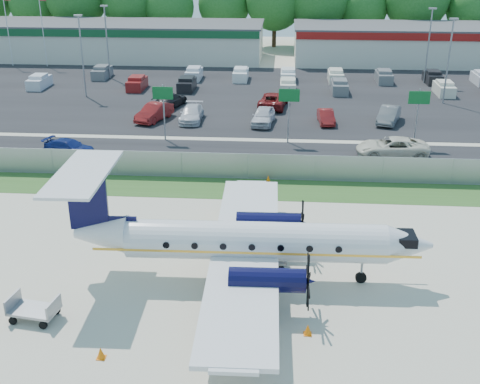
{
  "coord_description": "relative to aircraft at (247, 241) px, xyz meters",
  "views": [
    {
      "loc": [
        2.51,
        -28.06,
        16.77
      ],
      "look_at": [
        0.0,
        6.0,
        2.3
      ],
      "focal_mm": 45.0,
      "sensor_mm": 36.0,
      "label": 1
    }
  ],
  "objects": [
    {
      "name": "parked_car_a",
      "position": [
        -11.09,
        29.5,
        -2.3
      ],
      "size": [
        3.28,
        5.33,
        1.66
      ],
      "primitive_type": "imported",
      "rotation": [
        0.0,
        0.0,
        -0.33
      ],
      "color": "maroon",
      "rests_on": "ground"
    },
    {
      "name": "sign_mid",
      "position": [
        2.14,
        23.36,
        1.31
      ],
      "size": [
        1.8,
        0.26,
        5.0
      ],
      "color": "gray",
      "rests_on": "ground"
    },
    {
      "name": "cone_nose",
      "position": [
        3.07,
        -4.61,
        -2.05
      ],
      "size": [
        0.38,
        0.38,
        0.54
      ],
      "color": "orange",
      "rests_on": "ground"
    },
    {
      "name": "light_pole_ne",
      "position": [
        19.14,
        38.45,
        2.93
      ],
      "size": [
        0.9,
        0.35,
        9.09
      ],
      "color": "gray",
      "rests_on": "ground"
    },
    {
      "name": "building_west",
      "position": [
        -24.86,
        62.43,
        0.33
      ],
      "size": [
        46.4,
        12.4,
        5.24
      ],
      "color": "beige",
      "rests_on": "ground"
    },
    {
      "name": "road_car_mid",
      "position": [
        10.74,
        20.28,
        -2.3
      ],
      "size": [
        5.92,
        2.8,
        1.63
      ],
      "primitive_type": "imported",
      "rotation": [
        0.0,
        0.0,
        -1.55
      ],
      "color": "beige",
      "rests_on": "ground"
    },
    {
      "name": "cone_port_wing",
      "position": [
        -5.9,
        -6.96,
        -2.04
      ],
      "size": [
        0.39,
        0.39,
        0.55
      ],
      "color": "orange",
      "rests_on": "ground"
    },
    {
      "name": "tree_line",
      "position": [
        -0.86,
        74.45,
        -2.3
      ],
      "size": [
        112.0,
        6.0,
        14.0
      ],
      "primitive_type": null,
      "color": "#1C5C1B",
      "rests_on": "ground"
    },
    {
      "name": "parked_car_f",
      "position": [
        -10.44,
        34.69,
        -2.3
      ],
      "size": [
        3.37,
        5.6,
        1.52
      ],
      "primitive_type": "imported",
      "rotation": [
        0.0,
        0.0,
        2.89
      ],
      "color": "black",
      "rests_on": "ground"
    },
    {
      "name": "building_east",
      "position": [
        25.14,
        62.43,
        0.33
      ],
      "size": [
        44.4,
        12.4,
        5.24
      ],
      "color": "beige",
      "rests_on": "ground"
    },
    {
      "name": "cone_starboard_wing",
      "position": [
        0.7,
        13.77,
        -2.02
      ],
      "size": [
        0.42,
        0.42,
        0.59
      ],
      "color": "orange",
      "rests_on": "ground"
    },
    {
      "name": "far_parking_rows",
      "position": [
        -0.86,
        45.45,
        -2.3
      ],
      "size": [
        56.0,
        10.0,
        1.6
      ],
      "primitive_type": null,
      "color": "gray",
      "rests_on": "ground"
    },
    {
      "name": "baggage_cart_far",
      "position": [
        1.01,
        1.32,
        -1.8
      ],
      "size": [
        2.22,
        1.57,
        1.07
      ],
      "color": "gray",
      "rests_on": "ground"
    },
    {
      "name": "light_pole_nw",
      "position": [
        -20.86,
        38.45,
        2.93
      ],
      "size": [
        0.9,
        0.35,
        9.09
      ],
      "color": "gray",
      "rests_on": "ground"
    },
    {
      "name": "flagpole_east",
      "position": [
        -31.78,
        55.45,
        3.34
      ],
      "size": [
        1.06,
        0.12,
        10.0
      ],
      "color": "silver",
      "rests_on": "ground"
    },
    {
      "name": "parked_car_g",
      "position": [
        0.59,
        35.4,
        -2.3
      ],
      "size": [
        3.38,
        6.07,
        1.61
      ],
      "primitive_type": "imported",
      "rotation": [
        0.0,
        0.0,
        3.01
      ],
      "color": "maroon",
      "rests_on": "ground"
    },
    {
      "name": "parked_car_e",
      "position": [
        11.99,
        30.34,
        -2.3
      ],
      "size": [
        3.09,
        5.11,
        1.59
      ],
      "primitive_type": "imported",
      "rotation": [
        0.0,
        0.0,
        -0.31
      ],
      "color": "#595B5E",
      "rests_on": "ground"
    },
    {
      "name": "light_pole_se",
      "position": [
        19.14,
        48.45,
        2.93
      ],
      "size": [
        0.9,
        0.35,
        9.09
      ],
      "color": "gray",
      "rests_on": "ground"
    },
    {
      "name": "aircraft",
      "position": [
        0.0,
        0.0,
        0.0
      ],
      "size": [
        19.13,
        18.9,
        5.96
      ],
      "color": "silver",
      "rests_on": "ground"
    },
    {
      "name": "road_car_west",
      "position": [
        -16.04,
        18.8,
        -2.3
      ],
      "size": [
        4.85,
        3.13,
        1.31
      ],
      "primitive_type": "imported",
      "rotation": [
        0.0,
        0.0,
        1.26
      ],
      "color": "navy",
      "rests_on": "ground"
    },
    {
      "name": "parking_lot",
      "position": [
        -0.86,
        40.45,
        -2.29
      ],
      "size": [
        170.0,
        32.0,
        0.02
      ],
      "primitive_type": "cube",
      "color": "black",
      "rests_on": "ground"
    },
    {
      "name": "flagpole_west",
      "position": [
        -36.78,
        55.45,
        3.34
      ],
      "size": [
        1.06,
        0.12,
        10.0
      ],
      "color": "silver",
      "rests_on": "ground"
    },
    {
      "name": "ground",
      "position": [
        -0.86,
        0.45,
        -2.3
      ],
      "size": [
        170.0,
        170.0,
        0.0
      ],
      "primitive_type": "plane",
      "color": "beige",
      "rests_on": "ground"
    },
    {
      "name": "parked_car_b",
      "position": [
        -7.36,
        29.56,
        -2.3
      ],
      "size": [
        2.15,
        5.15,
        1.49
      ],
      "primitive_type": "imported",
      "rotation": [
        0.0,
        0.0,
        0.01
      ],
      "color": "silver",
      "rests_on": "ground"
    },
    {
      "name": "light_pole_sw",
      "position": [
        -20.86,
        48.45,
        2.93
      ],
      "size": [
        0.9,
        0.35,
        9.09
      ],
      "color": "gray",
      "rests_on": "ground"
    },
    {
      "name": "parked_car_c",
      "position": [
        -0.26,
        29.01,
        -2.3
      ],
      "size": [
        2.45,
        5.0,
        1.64
      ],
      "primitive_type": "imported",
      "rotation": [
        0.0,
        0.0,
        -0.11
      ],
      "color": "silver",
      "rests_on": "ground"
    },
    {
      "name": "baggage_cart_near",
      "position": [
        -9.86,
        -4.36,
        -1.75
      ],
      "size": [
        2.42,
        1.67,
        1.18
      ],
      "color": "gray",
      "rests_on": "ground"
    },
    {
      "name": "access_road",
      "position": [
        -0.86,
        19.45,
        -2.29
      ],
      "size": [
        170.0,
        8.0,
        0.02
      ],
      "primitive_type": "cube",
      "color": "black",
      "rests_on": "ground"
    },
    {
      "name": "sign_left",
      "position": [
        -8.86,
        23.36,
        1.31
      ],
      "size": [
        1.8,
        0.26,
        5.0
      ],
      "color": "gray",
      "rests_on": "ground"
    },
    {
      "name": "grass_verge",
      "position": [
        -0.86,
        12.45,
        -2.29
      ],
      "size": [
        170.0,
        4.0,
        0.02
      ],
      "primitive_type": "cube",
      "color": "#2D561E",
      "rests_on": "ground"
    },
    {
      "name": "sign_right",
      "position": [
        13.14,
        23.36,
        1.31
      ],
      "size": [
        1.8,
        0.26,
        5.0
      ],
      "color": "gray",
      "rests_on": "ground"
    },
    {
      "name": "parked_car_d",
      "position": [
        5.86,
        29.72,
        -2.3
      ],
      "size": [
        1.68,
        4.09,
        1.32
      ],
      "primitive_type": "imported",
      "rotation": [
        0.0,
        0.0,
        0.07
      ],
      "color": "maroon",
      "rests_on": "ground"
    },
    {
      "name": "perimeter_fence",
      "position": [
        -0.86,
        14.45,
        -1.3
      ],
      "size": [
        120.0,
        0.06,
        1.99
      ],
      "color": "gray",
      "rests_on": "ground"
    }
  ]
}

